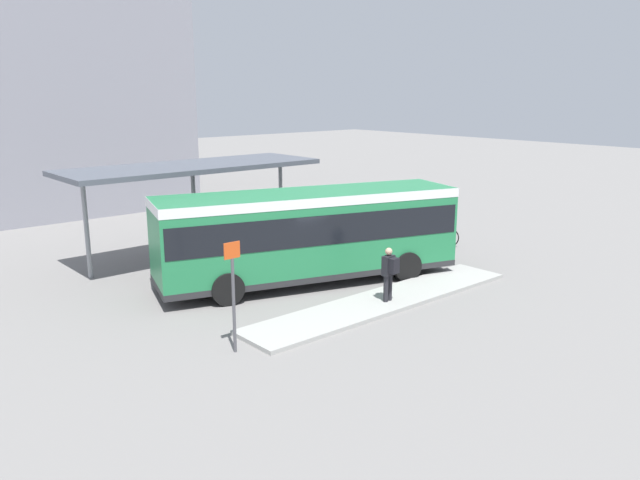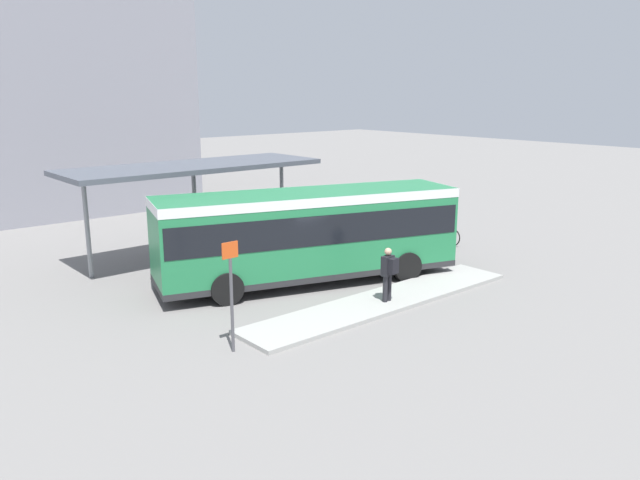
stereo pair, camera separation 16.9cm
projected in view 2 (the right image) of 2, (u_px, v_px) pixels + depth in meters
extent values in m
plane|color=slate|center=(309.00, 282.00, 21.07)|extent=(120.00, 120.00, 0.00)
cube|color=#9E9E99|center=(384.00, 301.00, 18.99)|extent=(9.94, 1.80, 0.12)
cube|color=#237A47|center=(308.00, 233.00, 20.66)|extent=(10.31, 5.37, 2.73)
cube|color=white|center=(308.00, 197.00, 20.38)|extent=(10.34, 5.39, 0.30)
cube|color=black|center=(308.00, 223.00, 20.59)|extent=(10.13, 5.34, 0.96)
cube|color=black|center=(437.00, 212.00, 22.47)|extent=(0.76, 2.17, 1.05)
cube|color=#28282B|center=(309.00, 269.00, 20.96)|extent=(10.32, 5.38, 0.20)
cylinder|color=black|center=(375.00, 251.00, 23.17)|extent=(1.05, 0.57, 1.01)
cylinder|color=black|center=(407.00, 267.00, 21.07)|extent=(1.05, 0.57, 1.01)
cylinder|color=black|center=(209.00, 269.00, 20.83)|extent=(1.05, 0.57, 1.01)
cylinder|color=black|center=(227.00, 289.00, 18.72)|extent=(1.05, 0.57, 1.01)
cylinder|color=#232328|center=(385.00, 289.00, 18.66)|extent=(0.15, 0.15, 0.81)
cylinder|color=#232328|center=(389.00, 288.00, 18.78)|extent=(0.15, 0.15, 0.81)
cube|color=black|center=(388.00, 266.00, 18.55)|extent=(0.42, 0.26, 0.61)
cube|color=black|center=(393.00, 266.00, 18.41)|extent=(0.32, 0.23, 0.46)
sphere|color=tan|center=(388.00, 252.00, 18.45)|extent=(0.22, 0.22, 0.22)
torus|color=black|center=(452.00, 237.00, 25.85)|extent=(0.15, 0.76, 0.76)
torus|color=black|center=(430.00, 234.00, 26.51)|extent=(0.15, 0.76, 0.76)
cylinder|color=black|center=(441.00, 230.00, 26.12)|extent=(0.15, 0.81, 0.04)
cylinder|color=black|center=(437.00, 230.00, 26.26)|extent=(0.04, 0.04, 0.38)
cube|color=black|center=(438.00, 226.00, 26.21)|extent=(0.09, 0.19, 0.04)
cylinder|color=black|center=(450.00, 229.00, 25.83)|extent=(0.48, 0.10, 0.03)
torus|color=black|center=(439.00, 234.00, 26.54)|extent=(0.14, 0.72, 0.72)
torus|color=black|center=(420.00, 231.00, 27.18)|extent=(0.14, 0.72, 0.72)
cylinder|color=orange|center=(430.00, 227.00, 26.81)|extent=(0.14, 0.76, 0.04)
cylinder|color=orange|center=(426.00, 228.00, 26.93)|extent=(0.04, 0.04, 0.35)
cube|color=black|center=(426.00, 224.00, 26.89)|extent=(0.09, 0.19, 0.04)
cylinder|color=orange|center=(438.00, 226.00, 26.53)|extent=(0.48, 0.10, 0.03)
torus|color=black|center=(407.00, 228.00, 27.74)|extent=(0.09, 0.68, 0.68)
torus|color=black|center=(422.00, 232.00, 27.03)|extent=(0.09, 0.68, 0.68)
cylinder|color=red|center=(415.00, 225.00, 27.33)|extent=(0.08, 0.72, 0.04)
cylinder|color=red|center=(417.00, 227.00, 27.21)|extent=(0.04, 0.04, 0.33)
cube|color=black|center=(418.00, 223.00, 27.18)|extent=(0.08, 0.18, 0.04)
cylinder|color=red|center=(409.00, 222.00, 27.60)|extent=(0.48, 0.06, 0.03)
cube|color=#4C515B|center=(193.00, 167.00, 23.42)|extent=(9.75, 3.36, 0.18)
cylinder|color=gray|center=(87.00, 229.00, 21.23)|extent=(0.16, 0.16, 3.43)
cylinder|color=gray|center=(282.00, 202.00, 26.45)|extent=(0.16, 0.16, 3.43)
cylinder|color=gray|center=(195.00, 214.00, 23.84)|extent=(0.16, 0.16, 3.43)
cylinder|color=slate|center=(215.00, 268.00, 21.89)|extent=(0.75, 0.75, 0.49)
sphere|color=#337F38|center=(214.00, 252.00, 21.75)|extent=(0.86, 0.86, 0.86)
cylinder|color=slate|center=(298.00, 252.00, 23.71)|extent=(0.67, 0.67, 0.64)
sphere|color=#235B28|center=(298.00, 236.00, 23.57)|extent=(0.76, 0.76, 0.76)
cylinder|color=#4C4C51|center=(232.00, 306.00, 15.19)|extent=(0.08, 0.08, 2.40)
cube|color=#D84C19|center=(230.00, 250.00, 14.87)|extent=(0.44, 0.03, 0.40)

